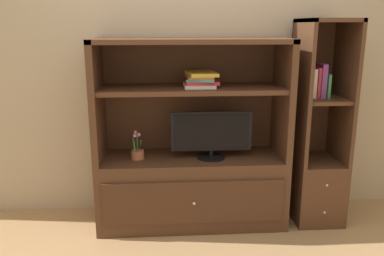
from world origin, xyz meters
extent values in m
plane|color=tan|center=(0.00, 0.00, 0.00)|extent=(8.00, 8.00, 0.00)
cube|color=tan|center=(0.00, 0.75, 1.40)|extent=(6.00, 0.10, 2.80)
cube|color=#4C2D1C|center=(0.00, 0.40, 0.28)|extent=(1.50, 0.51, 0.57)
cube|color=#462A19|center=(0.00, 0.13, 0.28)|extent=(1.38, 0.02, 0.34)
sphere|color=silver|center=(0.00, 0.12, 0.28)|extent=(0.02, 0.02, 0.02)
cube|color=#4C2D1C|center=(-0.73, 0.40, 1.03)|extent=(0.05, 0.51, 0.93)
cube|color=#4C2D1C|center=(0.73, 0.40, 1.03)|extent=(0.05, 0.51, 0.93)
cube|color=#4C2D1C|center=(0.00, 0.65, 1.03)|extent=(1.50, 0.02, 0.93)
cube|color=#4C2D1C|center=(0.00, 0.40, 1.48)|extent=(1.50, 0.51, 0.04)
cube|color=#4C2D1C|center=(0.00, 0.40, 1.11)|extent=(1.40, 0.46, 0.04)
cylinder|color=black|center=(0.15, 0.35, 0.57)|extent=(0.23, 0.23, 0.01)
cylinder|color=black|center=(0.15, 0.35, 0.60)|extent=(0.03, 0.03, 0.05)
cube|color=black|center=(0.15, 0.35, 0.79)|extent=(0.64, 0.02, 0.31)
cube|color=black|center=(0.15, 0.34, 0.79)|extent=(0.59, 0.00, 0.28)
cylinder|color=#B26642|center=(-0.43, 0.37, 0.60)|extent=(0.10, 0.10, 0.07)
cylinder|color=#3D6B33|center=(-0.43, 0.37, 0.71)|extent=(0.01, 0.01, 0.16)
cube|color=#2D7A38|center=(-0.41, 0.38, 0.68)|extent=(0.03, 0.14, 0.10)
cube|color=#2D7A38|center=(-0.46, 0.37, 0.68)|extent=(0.03, 0.08, 0.09)
sphere|color=#C6729E|center=(-0.44, 0.38, 0.78)|extent=(0.03, 0.03, 0.03)
sphere|color=#C6729E|center=(-0.45, 0.36, 0.76)|extent=(0.03, 0.03, 0.03)
sphere|color=#C6729E|center=(-0.42, 0.37, 0.77)|extent=(0.03, 0.03, 0.03)
cube|color=silver|center=(0.06, 0.40, 1.14)|extent=(0.24, 0.30, 0.02)
cube|color=red|center=(0.07, 0.39, 1.17)|extent=(0.26, 0.25, 0.03)
cube|color=teal|center=(0.07, 0.41, 1.19)|extent=(0.24, 0.31, 0.02)
cube|color=#A56638|center=(0.06, 0.40, 1.21)|extent=(0.21, 0.29, 0.02)
cube|color=gold|center=(0.08, 0.40, 1.23)|extent=(0.24, 0.32, 0.03)
cube|color=#4C2D1C|center=(1.04, 0.40, 0.26)|extent=(0.39, 0.48, 0.52)
sphere|color=silver|center=(1.04, 0.16, 0.39)|extent=(0.02, 0.02, 0.02)
sphere|color=silver|center=(1.04, 0.16, 0.15)|extent=(0.02, 0.02, 0.02)
cube|color=#4C2D1C|center=(0.86, 0.40, 1.08)|extent=(0.03, 0.48, 1.13)
cube|color=#4C2D1C|center=(1.22, 0.40, 1.08)|extent=(0.03, 0.48, 1.13)
cube|color=#4C2D1C|center=(1.04, 0.63, 1.08)|extent=(0.39, 0.02, 1.13)
cube|color=#4C2D1C|center=(1.04, 0.40, 1.02)|extent=(0.33, 0.43, 0.03)
cube|color=#4C2D1C|center=(1.04, 0.40, 1.63)|extent=(0.39, 0.48, 0.03)
cube|color=#338C4C|center=(0.92, 0.40, 1.14)|extent=(0.03, 0.18, 0.20)
cube|color=silver|center=(0.95, 0.40, 1.15)|extent=(0.03, 0.14, 0.23)
cube|color=red|center=(0.99, 0.40, 1.16)|extent=(0.02, 0.14, 0.24)
cube|color=purple|center=(1.02, 0.40, 1.17)|extent=(0.04, 0.15, 0.26)
cube|color=#338C4C|center=(1.06, 0.40, 1.13)|extent=(0.02, 0.18, 0.19)
camera|label=1|loc=(-0.21, -2.67, 1.59)|focal=37.50mm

